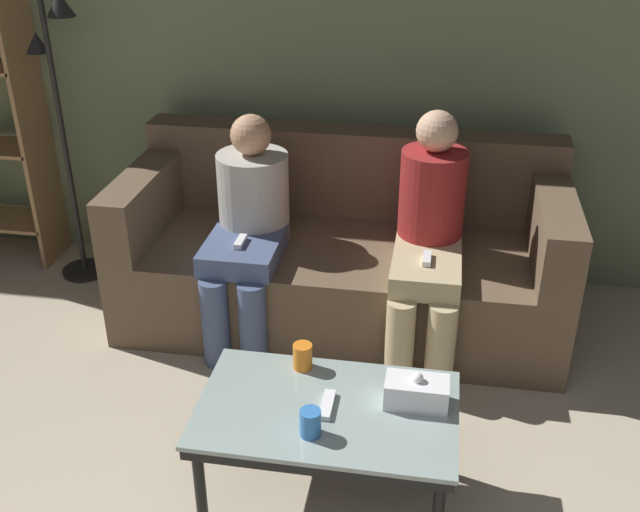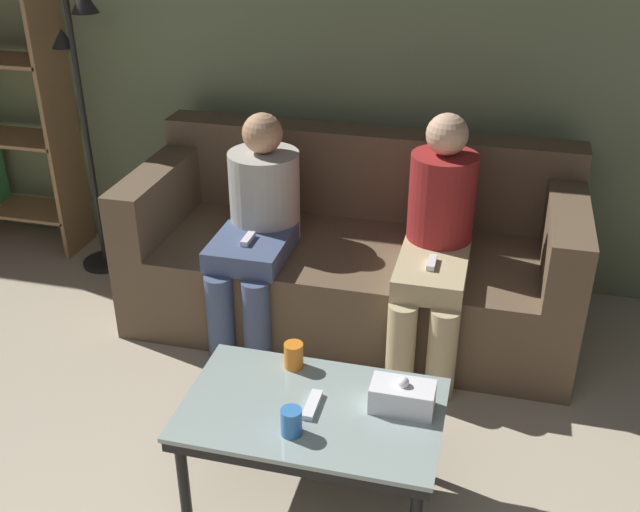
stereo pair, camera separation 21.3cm
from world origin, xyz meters
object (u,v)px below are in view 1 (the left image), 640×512
(couch, at_px, (343,256))
(seated_person_mid_left, at_px, (429,233))
(tissue_box, at_px, (417,392))
(game_remote, at_px, (327,405))
(standing_lamp, at_px, (63,112))
(seated_person_left_end, at_px, (249,222))
(coffee_table, at_px, (327,418))
(cup_near_right, at_px, (310,423))
(cup_near_left, at_px, (303,356))

(couch, distance_m, seated_person_mid_left, 0.57)
(tissue_box, relative_size, game_remote, 1.47)
(tissue_box, xyz_separation_m, standing_lamp, (-1.96, 1.45, 0.46))
(tissue_box, distance_m, seated_person_left_end, 1.37)
(tissue_box, bearing_deg, coffee_table, -167.15)
(couch, bearing_deg, game_remote, -84.28)
(standing_lamp, bearing_deg, couch, -6.42)
(cup_near_right, relative_size, seated_person_left_end, 0.09)
(seated_person_left_end, height_order, seated_person_mid_left, seated_person_mid_left)
(standing_lamp, bearing_deg, seated_person_left_end, -19.88)
(cup_near_left, height_order, cup_near_right, cup_near_left)
(tissue_box, height_order, seated_person_mid_left, seated_person_mid_left)
(cup_near_right, bearing_deg, standing_lamp, 134.25)
(cup_near_right, distance_m, game_remote, 0.15)
(cup_near_right, relative_size, standing_lamp, 0.06)
(standing_lamp, bearing_deg, tissue_box, -36.54)
(cup_near_left, bearing_deg, game_remote, -59.03)
(coffee_table, bearing_deg, standing_lamp, 137.45)
(tissue_box, bearing_deg, seated_person_mid_left, 90.37)
(coffee_table, xyz_separation_m, tissue_box, (0.30, 0.07, 0.10))
(game_remote, xyz_separation_m, seated_person_left_end, (-0.57, 1.12, 0.13))
(cup_near_left, bearing_deg, standing_lamp, 139.44)
(coffee_table, xyz_separation_m, standing_lamp, (-1.65, 1.52, 0.56))
(cup_near_left, bearing_deg, couch, 90.43)
(couch, distance_m, cup_near_right, 1.51)
(seated_person_mid_left, bearing_deg, standing_lamp, 168.14)
(cup_near_left, relative_size, seated_person_mid_left, 0.09)
(couch, height_order, coffee_table, couch)
(coffee_table, bearing_deg, seated_person_mid_left, 75.10)
(coffee_table, height_order, standing_lamp, standing_lamp)
(couch, relative_size, game_remote, 14.54)
(coffee_table, height_order, seated_person_left_end, seated_person_left_end)
(tissue_box, distance_m, seated_person_mid_left, 1.05)
(cup_near_right, relative_size, game_remote, 0.65)
(seated_person_left_end, distance_m, seated_person_mid_left, 0.86)
(couch, xyz_separation_m, seated_person_mid_left, (0.43, -0.24, 0.28))
(coffee_table, distance_m, standing_lamp, 2.31)
(standing_lamp, bearing_deg, seated_person_mid_left, -11.86)
(seated_person_left_end, bearing_deg, cup_near_right, -67.25)
(cup_near_right, distance_m, tissue_box, 0.40)
(standing_lamp, relative_size, seated_person_left_end, 1.44)
(couch, distance_m, seated_person_left_end, 0.55)
(cup_near_left, bearing_deg, seated_person_mid_left, 64.85)
(cup_near_left, xyz_separation_m, tissue_box, (0.43, -0.14, 0.00))
(couch, relative_size, coffee_table, 2.41)
(cup_near_left, distance_m, standing_lamp, 2.06)
(couch, bearing_deg, cup_near_right, -86.07)
(game_remote, bearing_deg, seated_person_mid_left, 75.10)
(standing_lamp, relative_size, seated_person_mid_left, 1.36)
(cup_near_right, height_order, seated_person_left_end, seated_person_left_end)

